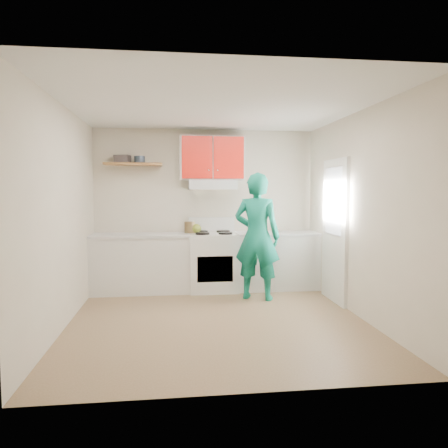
{
  "coord_description": "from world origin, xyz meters",
  "views": [
    {
      "loc": [
        -0.54,
        -5.04,
        1.6
      ],
      "look_at": [
        0.15,
        0.55,
        1.15
      ],
      "focal_mm": 33.53,
      "sensor_mm": 36.0,
      "label": 1
    }
  ],
  "objects": [
    {
      "name": "floor",
      "position": [
        0.0,
        0.0,
        0.0
      ],
      "size": [
        3.8,
        3.8,
        0.0
      ],
      "primitive_type": "plane",
      "color": "brown",
      "rests_on": "ground"
    },
    {
      "name": "silicone_mat",
      "position": [
        1.39,
        1.59,
        0.9
      ],
      "size": [
        0.3,
        0.25,
        0.01
      ],
      "primitive_type": "cube",
      "rotation": [
        0.0,
        0.0,
        -0.01
      ],
      "color": "red",
      "rests_on": "counter_right"
    },
    {
      "name": "back_wall",
      "position": [
        0.0,
        1.9,
        1.3
      ],
      "size": [
        3.6,
        0.04,
        2.6
      ],
      "primitive_type": "cube",
      "color": "beige",
      "rests_on": "floor"
    },
    {
      "name": "books",
      "position": [
        -1.32,
        1.75,
        2.1
      ],
      "size": [
        0.27,
        0.22,
        0.12
      ],
      "primitive_type": "cube",
      "rotation": [
        0.0,
        0.0,
        -0.26
      ],
      "color": "#463D40",
      "rests_on": "shelf"
    },
    {
      "name": "right_wall",
      "position": [
        1.8,
        0.0,
        1.3
      ],
      "size": [
        0.04,
        3.8,
        2.6
      ],
      "primitive_type": "cube",
      "color": "beige",
      "rests_on": "floor"
    },
    {
      "name": "counter_right",
      "position": [
        1.14,
        1.6,
        0.45
      ],
      "size": [
        1.32,
        0.6,
        0.9
      ],
      "primitive_type": "cube",
      "color": "silver",
      "rests_on": "floor"
    },
    {
      "name": "counter_left",
      "position": [
        -1.04,
        1.6,
        0.45
      ],
      "size": [
        1.52,
        0.6,
        0.9
      ],
      "primitive_type": "cube",
      "color": "silver",
      "rests_on": "floor"
    },
    {
      "name": "front_wall",
      "position": [
        0.0,
        -1.9,
        1.3
      ],
      "size": [
        3.6,
        0.04,
        2.6
      ],
      "primitive_type": "cube",
      "color": "beige",
      "rests_on": "floor"
    },
    {
      "name": "left_wall",
      "position": [
        -1.8,
        0.0,
        1.3
      ],
      "size": [
        0.04,
        3.8,
        2.6
      ],
      "primitive_type": "cube",
      "color": "beige",
      "rests_on": "floor"
    },
    {
      "name": "tin",
      "position": [
        -1.05,
        1.71,
        2.09
      ],
      "size": [
        0.21,
        0.21,
        0.1
      ],
      "primitive_type": "cylinder",
      "rotation": [
        0.0,
        0.0,
        -0.29
      ],
      "color": "#333D4C",
      "rests_on": "shelf"
    },
    {
      "name": "door_glass",
      "position": [
        1.75,
        0.7,
        1.45
      ],
      "size": [
        0.01,
        0.55,
        0.95
      ],
      "primitive_type": "cube",
      "color": "white",
      "rests_on": "door"
    },
    {
      "name": "range_hood",
      "position": [
        0.1,
        1.68,
        1.7
      ],
      "size": [
        0.76,
        0.44,
        0.15
      ],
      "primitive_type": "cube",
      "color": "silver",
      "rests_on": "back_wall"
    },
    {
      "name": "door",
      "position": [
        1.78,
        0.7,
        1.02
      ],
      "size": [
        0.05,
        0.85,
        2.05
      ],
      "primitive_type": "cube",
      "color": "white",
      "rests_on": "floor"
    },
    {
      "name": "ceiling",
      "position": [
        0.0,
        0.0,
        2.6
      ],
      "size": [
        3.6,
        3.8,
        0.04
      ],
      "primitive_type": "cube",
      "color": "white",
      "rests_on": "floor"
    },
    {
      "name": "person",
      "position": [
        0.69,
        0.95,
        0.93
      ],
      "size": [
        0.8,
        0.69,
        1.86
      ],
      "primitive_type": "imported",
      "rotation": [
        0.0,
        0.0,
        2.71
      ],
      "color": "#0C705A",
      "rests_on": "floor"
    },
    {
      "name": "stove",
      "position": [
        0.1,
        1.57,
        0.46
      ],
      "size": [
        0.76,
        0.65,
        0.92
      ],
      "primitive_type": "cube",
      "color": "white",
      "rests_on": "floor"
    },
    {
      "name": "shelf",
      "position": [
        -1.15,
        1.75,
        2.02
      ],
      "size": [
        0.9,
        0.3,
        0.04
      ],
      "primitive_type": "cube",
      "color": "brown",
      "rests_on": "back_wall"
    },
    {
      "name": "kettle",
      "position": [
        -0.17,
        1.65,
        1.0
      ],
      "size": [
        0.22,
        0.22,
        0.15
      ],
      "primitive_type": "ellipsoid",
      "rotation": [
        0.0,
        0.0,
        -0.31
      ],
      "color": "olive",
      "rests_on": "stove"
    },
    {
      "name": "upper_cabinets",
      "position": [
        0.1,
        1.73,
        2.12
      ],
      "size": [
        1.02,
        0.33,
        0.7
      ],
      "primitive_type": "cube",
      "color": "red",
      "rests_on": "back_wall"
    },
    {
      "name": "cutting_board",
      "position": [
        0.93,
        1.5,
        0.91
      ],
      "size": [
        0.32,
        0.26,
        0.02
      ],
      "primitive_type": "cube",
      "rotation": [
        0.0,
        0.0,
        0.21
      ],
      "color": "olive",
      "rests_on": "counter_right"
    },
    {
      "name": "crock",
      "position": [
        -0.27,
        1.66,
        1.0
      ],
      "size": [
        0.18,
        0.18,
        0.2
      ],
      "primitive_type": "cylinder",
      "rotation": [
        0.0,
        0.0,
        0.07
      ],
      "color": "brown",
      "rests_on": "counter_left"
    }
  ]
}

